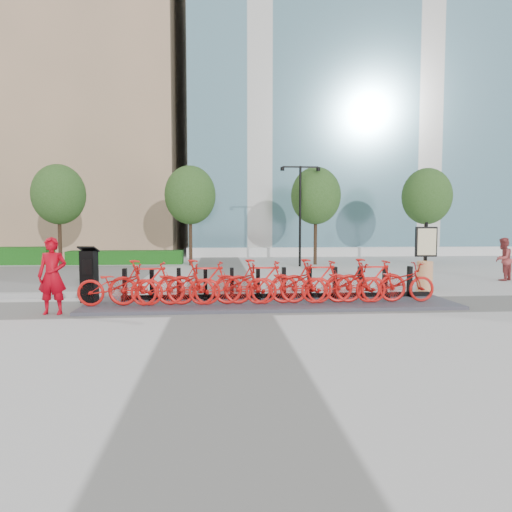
{
  "coord_description": "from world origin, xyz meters",
  "views": [
    {
      "loc": [
        -0.09,
        -11.58,
        2.12
      ],
      "look_at": [
        1.0,
        1.5,
        1.2
      ],
      "focal_mm": 32.0,
      "sensor_mm": 36.0,
      "label": 1
    }
  ],
  "objects": [
    {
      "name": "bike_3",
      "position": [
        -0.44,
        -0.05,
        0.65
      ],
      "size": [
        1.91,
        0.54,
        1.15
      ],
      "primitive_type": "imported",
      "rotation": [
        0.0,
        0.0,
        1.57
      ],
      "color": "red",
      "rests_on": "dock_pad"
    },
    {
      "name": "bike_5",
      "position": [
        1.0,
        -0.05,
        0.65
      ],
      "size": [
        1.91,
        0.54,
        1.15
      ],
      "primitive_type": "imported",
      "rotation": [
        0.0,
        0.0,
        1.57
      ],
      "color": "red",
      "rests_on": "dock_pad"
    },
    {
      "name": "bike_10",
      "position": [
        4.6,
        -0.05,
        0.6
      ],
      "size": [
        1.97,
        0.69,
        1.03
      ],
      "primitive_type": "imported",
      "rotation": [
        0.0,
        0.0,
        1.57
      ],
      "color": "red",
      "rests_on": "dock_pad"
    },
    {
      "name": "streetlamp",
      "position": [
        4.0,
        11.0,
        3.13
      ],
      "size": [
        2.0,
        0.2,
        5.0
      ],
      "color": "black",
      "rests_on": "ground"
    },
    {
      "name": "bike_7",
      "position": [
        2.44,
        -0.05,
        0.65
      ],
      "size": [
        1.91,
        0.54,
        1.15
      ],
      "primitive_type": "imported",
      "rotation": [
        0.0,
        0.0,
        1.57
      ],
      "color": "red",
      "rests_on": "dock_pad"
    },
    {
      "name": "bike_6",
      "position": [
        1.72,
        -0.05,
        0.6
      ],
      "size": [
        1.97,
        0.69,
        1.03
      ],
      "primitive_type": "imported",
      "rotation": [
        0.0,
        0.0,
        1.57
      ],
      "color": "red",
      "rests_on": "dock_pad"
    },
    {
      "name": "tree_0",
      "position": [
        -8.0,
        12.0,
        3.59
      ],
      "size": [
        2.6,
        2.6,
        5.1
      ],
      "color": "#4B3224",
      "rests_on": "ground"
    },
    {
      "name": "tree_2",
      "position": [
        5.0,
        12.0,
        3.59
      ],
      "size": [
        2.6,
        2.6,
        5.1
      ],
      "color": "#4B3224",
      "rests_on": "ground"
    },
    {
      "name": "bike_1",
      "position": [
        -1.88,
        -0.05,
        0.65
      ],
      "size": [
        1.91,
        0.54,
        1.15
      ],
      "primitive_type": "imported",
      "rotation": [
        0.0,
        0.0,
        1.57
      ],
      "color": "red",
      "rests_on": "dock_pad"
    },
    {
      "name": "bike_8",
      "position": [
        3.16,
        -0.05,
        0.6
      ],
      "size": [
        1.97,
        0.69,
        1.03
      ],
      "primitive_type": "imported",
      "rotation": [
        0.0,
        0.0,
        1.57
      ],
      "color": "red",
      "rests_on": "dock_pad"
    },
    {
      "name": "ground",
      "position": [
        0.0,
        0.0,
        0.0
      ],
      "size": [
        120.0,
        120.0,
        0.0
      ],
      "primitive_type": "plane",
      "color": "#B2B2B2"
    },
    {
      "name": "tan_building",
      "position": [
        -16.0,
        26.0,
        15.0
      ],
      "size": [
        26.0,
        16.0,
        30.0
      ],
      "primitive_type": "cube",
      "color": "tan",
      "rests_on": "ground"
    },
    {
      "name": "bike_9",
      "position": [
        3.88,
        -0.05,
        0.65
      ],
      "size": [
        1.91,
        0.54,
        1.15
      ],
      "primitive_type": "imported",
      "rotation": [
        0.0,
        0.0,
        1.57
      ],
      "color": "red",
      "rests_on": "dock_pad"
    },
    {
      "name": "bike_2",
      "position": [
        -1.16,
        -0.05,
        0.6
      ],
      "size": [
        1.97,
        0.69,
        1.03
      ],
      "primitive_type": "imported",
      "rotation": [
        0.0,
        0.0,
        1.57
      ],
      "color": "red",
      "rests_on": "dock_pad"
    },
    {
      "name": "tree_1",
      "position": [
        -1.5,
        12.0,
        3.59
      ],
      "size": [
        2.6,
        2.6,
        5.1
      ],
      "color": "#4B3224",
      "rests_on": "ground"
    },
    {
      "name": "pedestrian",
      "position": [
        10.58,
        4.65,
        0.81
      ],
      "size": [
        0.99,
        0.94,
        1.61
      ],
      "primitive_type": "imported",
      "rotation": [
        0.0,
        0.0,
        3.73
      ],
      "color": "#963838",
      "rests_on": "ground"
    },
    {
      "name": "bike_4",
      "position": [
        0.28,
        -0.05,
        0.6
      ],
      "size": [
        1.97,
        0.69,
        1.03
      ],
      "primitive_type": "imported",
      "rotation": [
        0.0,
        0.0,
        1.57
      ],
      "color": "red",
      "rests_on": "dock_pad"
    },
    {
      "name": "kiosk",
      "position": [
        -3.45,
        0.57,
        0.79
      ],
      "size": [
        0.51,
        0.44,
        1.47
      ],
      "rotation": [
        0.0,
        0.0,
        -0.16
      ],
      "color": "black",
      "rests_on": "dock_pad"
    },
    {
      "name": "worker_red",
      "position": [
        -3.97,
        -0.59,
        0.91
      ],
      "size": [
        0.68,
        0.45,
        1.82
      ],
      "primitive_type": "imported",
      "rotation": [
        0.0,
        0.0,
        -0.03
      ],
      "color": "#A80110",
      "rests_on": "ground"
    },
    {
      "name": "hedge_b",
      "position": [
        -5.0,
        13.2,
        0.35
      ],
      "size": [
        6.0,
        1.2,
        0.7
      ],
      "primitive_type": "cube",
      "color": "#153C10",
      "rests_on": "ground"
    },
    {
      "name": "construction_barrel",
      "position": [
        6.43,
        2.28,
        0.47
      ],
      "size": [
        0.62,
        0.62,
        0.95
      ],
      "primitive_type": "cylinder",
      "rotation": [
        0.0,
        0.0,
        -0.32
      ],
      "color": "#E16A02",
      "rests_on": "ground"
    },
    {
      "name": "bike_0",
      "position": [
        -2.6,
        -0.05,
        0.6
      ],
      "size": [
        1.97,
        0.69,
        1.03
      ],
      "primitive_type": "imported",
      "rotation": [
        0.0,
        0.0,
        1.57
      ],
      "color": "red",
      "rests_on": "dock_pad"
    },
    {
      "name": "glass_building",
      "position": [
        14.0,
        26.0,
        12.0
      ],
      "size": [
        32.0,
        16.0,
        24.0
      ],
      "primitive_type": "cube",
      "color": "#406670",
      "rests_on": "ground"
    },
    {
      "name": "dock_rail_posts",
      "position": [
        1.36,
        0.77,
        0.51
      ],
      "size": [
        8.02,
        0.5,
        0.85
      ],
      "primitive_type": null,
      "color": "black",
      "rests_on": "dock_pad"
    },
    {
      "name": "tree_3",
      "position": [
        11.0,
        12.0,
        3.59
      ],
      "size": [
        2.6,
        2.6,
        5.1
      ],
      "color": "#4B3224",
      "rests_on": "ground"
    },
    {
      "name": "map_sign",
      "position": [
        6.75,
        2.92,
        1.44
      ],
      "size": [
        0.72,
        0.14,
        2.18
      ],
      "rotation": [
        0.0,
        0.0,
        -0.04
      ],
      "color": "black",
      "rests_on": "ground"
    },
    {
      "name": "dock_pad",
      "position": [
        1.3,
        0.3,
        0.04
      ],
      "size": [
        9.6,
        2.4,
        0.08
      ],
      "primitive_type": "cube",
      "color": "#41404B",
      "rests_on": "ground"
    }
  ]
}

